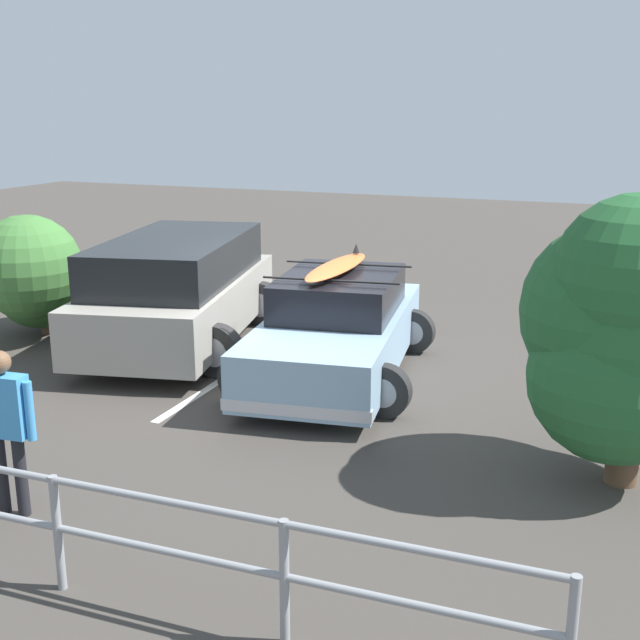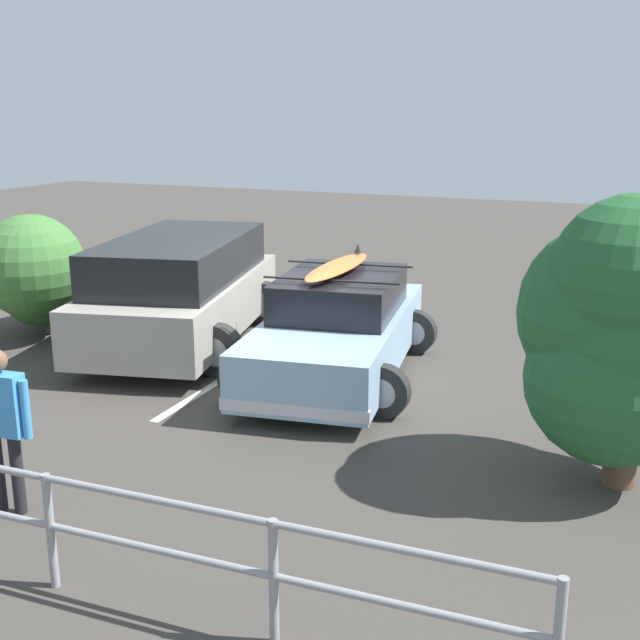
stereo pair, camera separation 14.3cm
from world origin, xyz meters
name	(u,v)px [view 2 (the right image)]	position (x,y,z in m)	size (l,w,h in m)	color
ground_plane	(290,369)	(0.00, 0.00, -0.01)	(44.00, 44.00, 0.02)	#423D38
parking_stripe	(248,363)	(0.66, 0.03, 0.00)	(4.78, 0.12, 0.00)	silver
sedan_car	(338,329)	(-0.72, -0.01, 0.66)	(2.79, 4.52, 1.68)	#8CADC6
suv_car	(181,289)	(2.05, -0.45, 0.88)	(3.26, 4.85, 1.69)	#9E998E
person_bystander	(1,416)	(0.63, 4.74, 0.94)	(0.61, 0.22, 1.56)	black
railing_fence	(49,512)	(-0.56, 5.53, 0.64)	(7.57, 0.28, 0.95)	gray
bush_near_left	(629,327)	(-4.46, 1.98, 1.61)	(2.12, 1.95, 2.88)	brown
bush_near_right	(37,278)	(4.48, -0.04, 0.94)	(2.03, 2.34, 2.01)	brown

